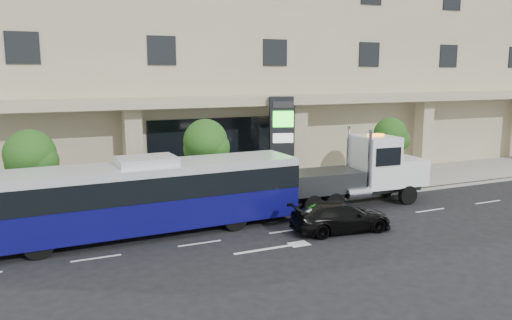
{
  "coord_description": "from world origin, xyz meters",
  "views": [
    {
      "loc": [
        -9.78,
        -19.9,
        6.71
      ],
      "look_at": [
        0.05,
        2.0,
        2.57
      ],
      "focal_mm": 35.0,
      "sensor_mm": 36.0,
      "label": 1
    }
  ],
  "objects_px": {
    "city_bus": "(148,195)",
    "signage_pylon": "(281,143)",
    "tow_truck": "(362,173)",
    "black_sedan": "(341,217)"
  },
  "relations": [
    {
      "from": "city_bus",
      "to": "signage_pylon",
      "type": "height_order",
      "value": "signage_pylon"
    },
    {
      "from": "city_bus",
      "to": "tow_truck",
      "type": "distance_m",
      "value": 11.2
    },
    {
      "from": "black_sedan",
      "to": "signage_pylon",
      "type": "xyz_separation_m",
      "value": [
        0.89,
        7.46,
        2.22
      ]
    },
    {
      "from": "tow_truck",
      "to": "black_sedan",
      "type": "relative_size",
      "value": 1.98
    },
    {
      "from": "tow_truck",
      "to": "black_sedan",
      "type": "distance_m",
      "value": 5.02
    },
    {
      "from": "city_bus",
      "to": "black_sedan",
      "type": "bearing_deg",
      "value": -23.19
    },
    {
      "from": "black_sedan",
      "to": "signage_pylon",
      "type": "bearing_deg",
      "value": -1.34
    },
    {
      "from": "tow_truck",
      "to": "black_sedan",
      "type": "height_order",
      "value": "tow_truck"
    },
    {
      "from": "black_sedan",
      "to": "city_bus",
      "type": "bearing_deg",
      "value": 73.93
    },
    {
      "from": "tow_truck",
      "to": "signage_pylon",
      "type": "bearing_deg",
      "value": 126.07
    }
  ]
}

